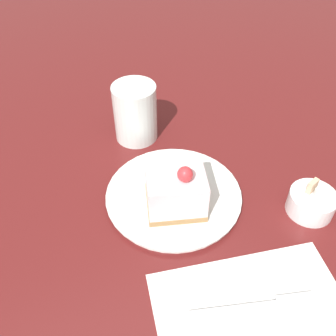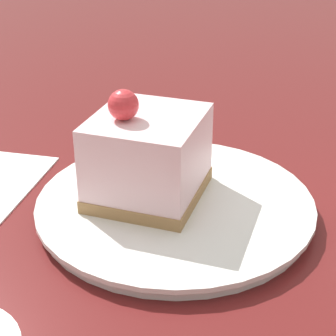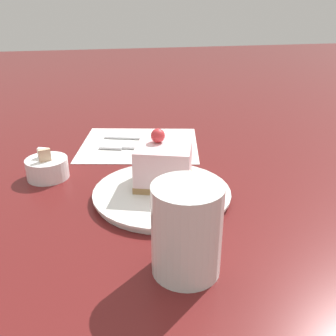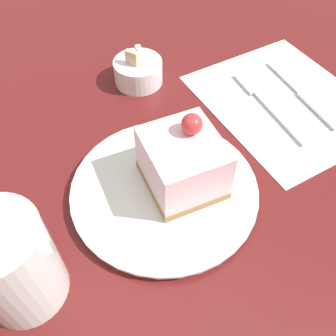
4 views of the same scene
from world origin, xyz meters
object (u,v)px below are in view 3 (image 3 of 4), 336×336
cake_slice (164,165)px  fork (131,147)px  sugar_bowl (47,168)px  drinking_glass (187,230)px  knife (147,138)px  plate (162,193)px

cake_slice → fork: 0.21m
sugar_bowl → drinking_glass: 0.35m
drinking_glass → knife: bearing=-2.8°
drinking_glass → sugar_bowl: bearing=31.9°
knife → sugar_bowl: sugar_bowl is taller
fork → knife: same height
cake_slice → knife: bearing=15.9°
fork → drinking_glass: bearing=-159.6°
knife → drinking_glass: bearing=-165.3°
fork → drinking_glass: (-0.40, -0.02, 0.05)m
drinking_glass → fork: bearing=3.0°
cake_slice → fork: bearing=27.6°
plate → fork: size_ratio=1.36×
fork → knife: 0.07m
plate → cake_slice: 0.05m
sugar_bowl → drinking_glass: size_ratio=0.66×
knife → drinking_glass: size_ratio=1.46×
drinking_glass → cake_slice: bearing=-3.4°
plate → knife: bearing=-3.7°
cake_slice → knife: (0.25, -0.01, -0.04)m
plate → drinking_glass: size_ratio=1.99×
sugar_bowl → knife: bearing=-52.8°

